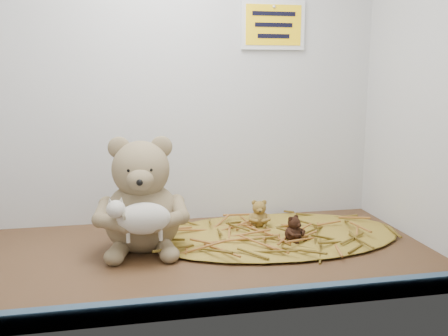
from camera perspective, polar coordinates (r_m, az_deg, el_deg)
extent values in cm
cube|color=#412B16|center=(117.90, -4.85, -10.04)|extent=(120.00, 60.00, 0.40)
cube|color=silver|center=(140.05, -6.61, 12.03)|extent=(120.00, 0.40, 90.00)
cube|color=silver|center=(131.14, 22.40, 11.39)|extent=(0.40, 60.00, 90.00)
cube|color=#365168|center=(90.97, -2.69, -15.37)|extent=(119.28, 2.20, 3.60)
ellipsoid|color=olive|center=(130.96, 5.88, -7.59)|extent=(66.19, 38.43, 1.28)
cube|color=yellow|center=(145.72, 5.63, 15.94)|extent=(16.00, 1.20, 11.00)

